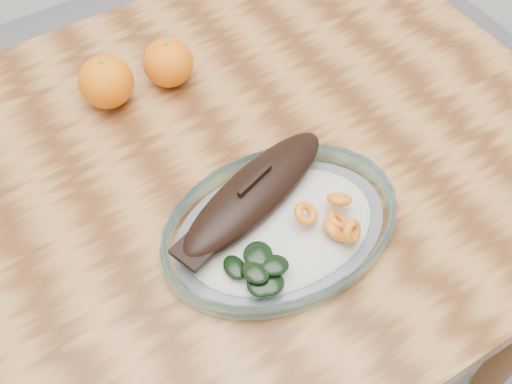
% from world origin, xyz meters
% --- Properties ---
extents(dining_table, '(1.20, 0.80, 0.75)m').
position_xyz_m(dining_table, '(0.00, 0.00, 0.65)').
color(dining_table, '#582F14').
rests_on(dining_table, ground).
extents(plated_meal, '(0.60, 0.60, 0.08)m').
position_xyz_m(plated_meal, '(0.09, -0.13, 0.77)').
color(plated_meal, white).
rests_on(plated_meal, dining_table).
extents(orange_left, '(0.08, 0.08, 0.08)m').
position_xyz_m(orange_left, '(0.00, 0.20, 0.79)').
color(orange_left, orange).
rests_on(orange_left, dining_table).
extents(orange_right, '(0.08, 0.08, 0.08)m').
position_xyz_m(orange_right, '(0.10, 0.19, 0.79)').
color(orange_right, orange).
rests_on(orange_right, dining_table).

